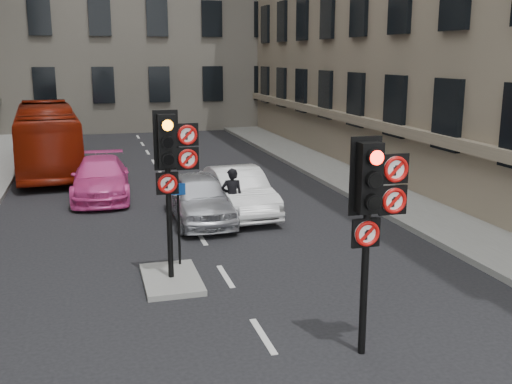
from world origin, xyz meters
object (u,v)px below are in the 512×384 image
signal_far (171,159)px  motorcycle (209,205)px  car_pink (101,178)px  car_silver (200,198)px  bus_red (47,137)px  motorcyclist (232,197)px  info_sign (179,212)px  signal_near (373,200)px  car_white (238,191)px

signal_far → motorcycle: size_ratio=2.06×
car_pink → signal_far: bearing=-78.6°
car_silver → bus_red: bearing=116.0°
signal_far → motorcycle: bearing=69.9°
motorcyclist → info_sign: size_ratio=0.88×
signal_far → info_sign: bearing=73.9°
signal_near → bus_red: (-5.99, 18.43, -1.20)m
signal_far → car_white: size_ratio=0.84×
info_sign → car_silver: bearing=80.8°
signal_far → car_silver: 5.27m
info_sign → car_pink: bearing=108.7°
car_silver → signal_far: bearing=-106.6°
signal_near → info_sign: bearing=116.7°
car_pink → motorcycle: 5.08m
signal_far → bus_red: (-3.39, 14.43, -1.32)m
signal_near → bus_red: size_ratio=0.36×
bus_red → info_sign: bus_red is taller
motorcycle → motorcyclist: (0.57, -0.49, 0.32)m
signal_far → car_white: bearing=62.7°
car_silver → info_sign: info_sign is taller
signal_far → car_white: (2.69, 5.20, -2.00)m
car_silver → car_pink: bearing=125.2°
motorcyclist → signal_far: bearing=70.0°
motorcycle → motorcyclist: bearing=-50.4°
signal_far → bus_red: size_ratio=0.36×
car_pink → signal_near: bearing=-70.1°
signal_far → motorcyclist: signal_far is taller
signal_near → car_silver: 8.96m
signal_near → car_white: size_ratio=0.84×
car_pink → bus_red: bus_red is taller
signal_far → car_silver: bearing=73.5°
bus_red → motorcycle: bus_red is taller
signal_near → car_silver: size_ratio=0.86×
signal_near → motorcyclist: bearing=93.0°
motorcycle → car_pink: bearing=116.3°
car_silver → motorcycle: bearing=-47.4°
car_silver → bus_red: 10.88m
car_pink → motorcycle: bearing=-51.8°
signal_far → car_silver: size_ratio=0.86×
signal_near → car_silver: bearing=98.0°
car_silver → signal_near: bearing=-82.1°
motorcycle → info_sign: (-1.41, -3.68, 0.82)m
bus_red → motorcyclist: (5.58, -10.50, -0.55)m
car_pink → car_white: bearing=-37.2°
car_white → motorcyclist: size_ratio=2.53×
car_white → bus_red: (-6.07, 9.23, 0.69)m
car_silver → car_white: bearing=21.9°
signal_far → signal_near: bearing=-57.0°
car_pink → motorcyclist: bearing=-50.1°
signal_near → car_white: 9.39m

